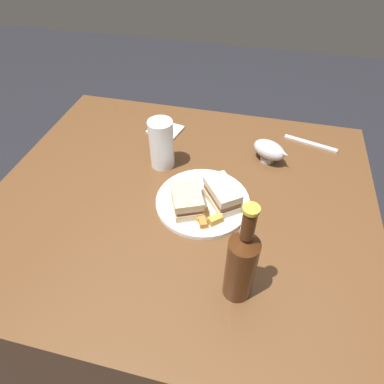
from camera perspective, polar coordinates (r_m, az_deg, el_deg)
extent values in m
plane|color=black|center=(1.55, -1.19, -19.41)|extent=(6.00, 6.00, 0.00)
cube|color=brown|center=(1.24, -1.43, -12.24)|extent=(1.10, 0.96, 0.71)
cylinder|color=white|center=(0.94, 1.85, -1.62)|extent=(0.26, 0.26, 0.01)
cube|color=#CCB284|center=(0.90, -0.89, -2.12)|extent=(0.11, 0.13, 0.02)
cube|color=brown|center=(0.89, -0.90, -1.35)|extent=(0.11, 0.12, 0.01)
cube|color=#CCB284|center=(0.88, -0.91, -0.55)|extent=(0.11, 0.13, 0.02)
cube|color=beige|center=(0.92, 5.09, -1.35)|extent=(0.12, 0.13, 0.02)
cube|color=#8C5B3D|center=(0.91, 5.17, -0.44)|extent=(0.11, 0.12, 0.02)
cube|color=beige|center=(0.89, 5.25, 0.51)|extent=(0.12, 0.13, 0.02)
cube|color=#AD702D|center=(0.89, 1.24, -3.41)|extent=(0.05, 0.03, 0.01)
cube|color=gold|center=(0.87, 4.03, -4.77)|extent=(0.04, 0.04, 0.02)
cube|color=#AD702D|center=(0.87, 1.79, -5.01)|extent=(0.03, 0.04, 0.02)
cube|color=#B77F33|center=(0.88, 1.56, -3.99)|extent=(0.04, 0.04, 0.01)
cylinder|color=white|center=(1.02, -5.25, 8.19)|extent=(0.07, 0.07, 0.16)
cylinder|color=#C67014|center=(1.05, -5.12, 6.52)|extent=(0.07, 0.07, 0.08)
cylinder|color=#B7B7BC|center=(1.10, 12.79, 5.66)|extent=(0.04, 0.04, 0.02)
ellipsoid|color=#B7B7BC|center=(1.08, 13.08, 7.07)|extent=(0.13, 0.11, 0.06)
ellipsoid|color=#381E0F|center=(1.08, 13.14, 7.37)|extent=(0.10, 0.09, 0.02)
cone|color=#B7B7BC|center=(1.06, 15.48, 6.34)|extent=(0.04, 0.04, 0.02)
cylinder|color=#47230F|center=(0.71, 8.27, -12.96)|extent=(0.06, 0.06, 0.17)
cone|color=#47230F|center=(0.63, 9.18, -8.15)|extent=(0.06, 0.06, 0.02)
cylinder|color=#47230F|center=(0.60, 9.69, -5.44)|extent=(0.03, 0.03, 0.07)
cylinder|color=gold|center=(0.57, 10.15, -2.95)|extent=(0.03, 0.03, 0.01)
cube|color=silver|center=(1.22, -4.59, 10.61)|extent=(0.13, 0.11, 0.01)
cube|color=silver|center=(1.22, 19.66, 7.85)|extent=(0.18, 0.06, 0.01)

